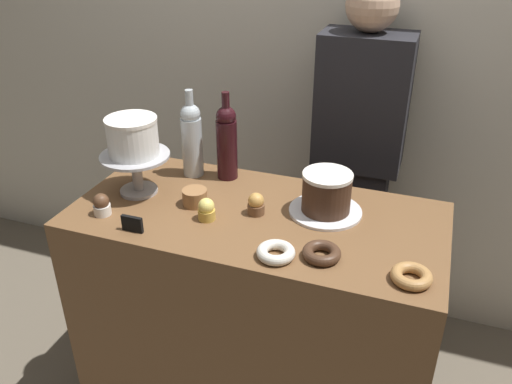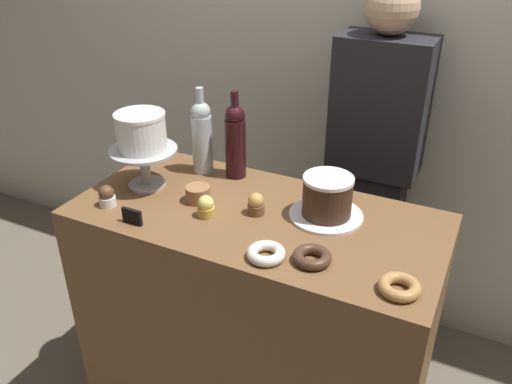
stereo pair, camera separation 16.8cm
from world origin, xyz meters
The scene contains 17 objects.
back_wall centered at (0.00, 0.87, 1.30)m, with size 6.00×0.05×2.60m.
display_counter centered at (0.00, 0.00, 0.47)m, with size 1.22×0.58×0.94m.
cake_stand_pedestal centered at (-0.44, 0.00, 1.03)m, with size 0.24×0.24×0.14m.
white_layer_cake centered at (-0.44, 0.00, 1.15)m, with size 0.17×0.17×0.13m.
silver_serving_platter centered at (0.21, 0.08, 0.94)m, with size 0.24×0.24×0.01m.
chocolate_round_cake centered at (0.21, 0.08, 1.01)m, with size 0.16×0.16×0.13m.
wine_bottle_clear centered at (-0.32, 0.19, 1.08)m, with size 0.08×0.08×0.33m.
wine_bottle_dark_red centered at (-0.19, 0.21, 1.08)m, with size 0.08×0.08×0.33m.
cupcake_caramel centered at (0.00, 0.00, 0.97)m, with size 0.06×0.06×0.07m.
cupcake_chocolate centered at (-0.47, -0.17, 0.97)m, with size 0.06×0.06×0.07m.
cupcake_lemon centered at (-0.14, -0.09, 0.97)m, with size 0.06×0.06×0.07m.
donut_sugar centered at (0.14, -0.21, 0.95)m, with size 0.11×0.11×0.03m.
donut_chocolate centered at (0.26, -0.17, 0.95)m, with size 0.11×0.11×0.03m.
donut_maple centered at (0.51, -0.19, 0.95)m, with size 0.11×0.11×0.03m.
cookie_stack centered at (-0.21, -0.01, 0.96)m, with size 0.08×0.08×0.05m.
price_sign_chalkboard centered at (-0.32, -0.23, 0.96)m, with size 0.07×0.01×0.05m.
barista_figure centered at (0.22, 0.67, 0.84)m, with size 0.36×0.22×1.60m.
Camera 1 is at (0.50, -1.39, 1.82)m, focal length 36.86 mm.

